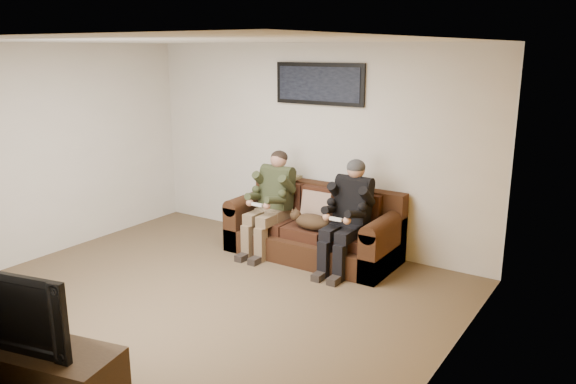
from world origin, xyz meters
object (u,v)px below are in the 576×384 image
Objects in this scene: framed_poster at (319,84)px; television at (19,306)px; sofa at (315,230)px; cat at (311,221)px; person_right at (348,210)px; tv_stand at (27,372)px; person_left at (271,197)px.

framed_poster is 1.22× the size of television.
cat is (0.09, -0.26, 0.20)m from sofa.
sofa is 1.64× the size of person_right.
television reaches higher than tv_stand.
person_right reaches higher than television.
tv_stand is (-0.76, -3.60, -0.49)m from person_right.
person_left reaches higher than sofa.
cat is at bearing -65.91° from framed_poster.
cat is 0.53× the size of framed_poster.
sofa reaches higher than tv_stand.
framed_poster is (0.34, 0.57, 1.38)m from person_left.
television is at bearing -101.99° from person_right.
framed_poster is at bearing 142.71° from person_right.
sofa is at bearing 74.13° from television.
cat is at bearing -70.69° from sofa.
framed_poster reaches higher than person_right.
person_right is at bearing 10.79° from cat.
person_left is 1.02× the size of framed_poster.
person_left is 1.54m from framed_poster.
tv_stand is at bearing -101.99° from person_right.
television reaches higher than sofa.
sofa is at bearing -62.88° from framed_poster.
cat is at bearing 72.39° from television.
framed_poster reaches higher than television.
person_right is at bearing 65.47° from television.
framed_poster is at bearing 58.75° from person_left.
person_right reaches higher than tv_stand.
person_right is 1.03× the size of framed_poster.
tv_stand is at bearing 77.47° from television.
framed_poster is at bearing 114.09° from cat.
person_left is 1.25× the size of television.
cat is at bearing -169.21° from person_right.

